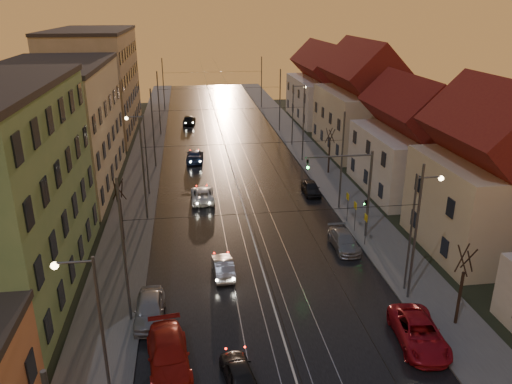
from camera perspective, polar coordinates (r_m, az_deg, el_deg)
name	(u,v)px	position (r m, az deg, el deg)	size (l,w,h in m)	color
road	(230,161)	(59.53, -3.03, 3.50)	(16.00, 120.00, 0.04)	black
sidewalk_left	(144,165)	(59.57, -12.67, 3.08)	(4.00, 120.00, 0.15)	#4C4C4C
sidewalk_right	(312,158)	(61.13, 6.37, 3.92)	(4.00, 120.00, 0.15)	#4C4C4C
tram_rail_0	(211,162)	(59.39, -5.15, 3.44)	(0.06, 120.00, 0.03)	gray
tram_rail_1	(223,161)	(59.47, -3.77, 3.50)	(0.06, 120.00, 0.03)	gray
tram_rail_2	(236,161)	(59.59, -2.29, 3.57)	(0.06, 120.00, 0.03)	gray
tram_rail_3	(248,160)	(59.74, -0.92, 3.63)	(0.06, 120.00, 0.03)	gray
apartment_left_2	(58,129)	(53.55, -21.68, 6.74)	(10.00, 20.00, 12.00)	beige
apartment_left_3	(96,83)	(76.51, -17.84, 11.78)	(10.00, 24.00, 14.00)	#94845F
house_right_1	(490,181)	(40.28, 25.19, 1.13)	(8.67, 10.20, 10.80)	#C3B496
house_right_2	(413,145)	(51.34, 17.47, 5.13)	(9.18, 12.24, 9.20)	beige
house_right_3	(362,105)	(64.60, 12.05, 9.74)	(9.18, 14.28, 11.50)	#C3B496
house_right_4	(324,88)	(81.64, 7.77, 11.67)	(9.18, 16.32, 10.00)	beige
catenary_pole_l_1	(124,253)	(29.09, -14.82, -6.78)	(0.16, 0.16, 9.00)	#595B60
catenary_pole_r_1	(415,235)	(31.75, 17.75, -4.69)	(0.16, 0.16, 9.00)	#595B60
catenary_pole_l_2	(143,170)	(42.92, -12.74, 2.42)	(0.16, 0.16, 9.00)	#595B60
catenary_pole_r_2	(342,162)	(44.77, 9.77, 3.39)	(0.16, 0.16, 9.00)	#595B60
catenary_pole_l_3	(153,129)	(57.34, -11.68, 7.07)	(0.16, 0.16, 9.00)	#595B60
catenary_pole_r_3	(303,124)	(58.73, 5.44, 7.73)	(0.16, 0.16, 9.00)	#595B60
catenary_pole_l_4	(159,104)	(72.00, -11.04, 9.84)	(0.16, 0.16, 9.00)	#595B60
catenary_pole_r_4	(280,101)	(73.11, 2.75, 10.36)	(0.16, 0.16, 9.00)	#595B60
catenary_pole_l_5	(163,85)	(89.73, -10.54, 11.97)	(0.16, 0.16, 9.00)	#595B60
catenary_pole_r_5	(261,83)	(90.63, 0.63, 12.39)	(0.16, 0.16, 9.00)	#595B60
street_lamp_0	(94,322)	(23.02, -18.06, -13.95)	(1.75, 0.32, 8.00)	#595B60
street_lamp_1	(417,222)	(32.63, 17.90, -3.27)	(1.75, 0.32, 8.00)	#595B60
street_lamp_2	(142,147)	(48.58, -12.87, 5.02)	(1.75, 0.32, 8.00)	#595B60
street_lamp_3	(295,109)	(65.44, 4.49, 9.44)	(1.75, 0.32, 8.00)	#595B60
traffic_light_mast	(357,184)	(39.16, 11.50, 0.90)	(5.30, 0.32, 7.20)	#595B60
bare_tree_0	(121,212)	(40.05, -15.19, -2.21)	(1.09, 1.09, 5.11)	black
bare_tree_1	(461,288)	(31.07, 22.39, -10.11)	(1.09, 1.09, 5.11)	black
bare_tree_2	(329,152)	(55.01, 8.38, 4.54)	(1.09, 1.09, 5.11)	black
driving_car_0	(239,373)	(26.05, -1.96, -19.96)	(1.45, 3.60, 1.23)	black
driving_car_1	(223,267)	(34.83, -3.79, -8.50)	(1.32, 3.77, 1.24)	#98989D
driving_car_2	(202,195)	(47.54, -6.14, -0.31)	(2.13, 4.62, 1.28)	silver
driving_car_3	(195,156)	(59.81, -7.00, 4.13)	(1.95, 4.79, 1.39)	navy
driving_car_4	(189,120)	(79.13, -7.65, 8.21)	(1.72, 4.27, 1.45)	black
parked_left_2	(168,354)	(27.27, -9.98, -17.80)	(2.09, 5.14, 1.49)	#A11710
parked_left_3	(150,309)	(30.85, -12.06, -12.93)	(1.74, 4.32, 1.47)	#9E9FA4
parked_right_0	(419,333)	(29.76, 18.12, -15.03)	(2.35, 5.09, 1.41)	maroon
parked_right_1	(344,241)	(38.88, 10.01, -5.51)	(1.74, 4.27, 1.24)	gray
parked_right_2	(311,188)	(49.31, 6.30, 0.46)	(1.50, 3.74, 1.27)	black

